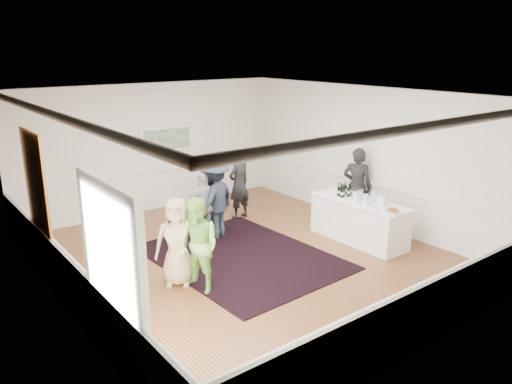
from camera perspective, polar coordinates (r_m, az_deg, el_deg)
floor at (r=10.00m, az=-1.02°, el=-7.51°), size 8.00×8.00×0.00m
ceiling at (r=9.19m, az=-1.13°, el=11.08°), size 7.00×8.00×0.02m
wall_left at (r=7.99m, az=-21.71°, el=-2.64°), size 0.02×8.00×3.20m
wall_right at (r=11.83m, az=12.72°, el=4.01°), size 0.02×8.00×3.20m
wall_back at (r=12.83m, az=-11.81°, el=5.01°), size 7.00×0.02×3.20m
wall_front at (r=6.84m, az=19.40°, el=-5.54°), size 7.00×0.02×3.20m
wainscoting at (r=9.81m, az=-1.04°, el=-4.83°), size 7.00×8.00×1.00m
mirror at (r=9.16m, az=-23.87°, el=0.76°), size 0.05×1.25×1.85m
doorway at (r=6.37m, az=-16.14°, el=-8.63°), size 0.10×1.78×2.56m
landscape_painting at (r=12.92m, az=-10.15°, el=5.99°), size 1.44×0.06×0.66m
area_rug at (r=10.01m, az=-1.65°, el=-7.42°), size 3.09×3.97×0.02m
serving_table at (r=10.92m, az=11.68°, el=-3.22°), size 0.84×2.20×0.89m
bartender at (r=11.79m, az=11.45°, el=0.62°), size 0.72×0.80×1.83m
guest_tan at (r=8.78m, az=-9.01°, el=-5.63°), size 0.92×0.86×1.57m
guest_green at (r=8.46m, az=-6.64°, el=-6.13°), size 0.79×0.92×1.65m
guest_lilac at (r=10.72m, az=-5.91°, el=-1.62°), size 0.91×0.44×1.50m
guest_dark_a at (r=10.80m, az=-4.66°, el=-0.76°), size 1.30×1.04×1.75m
guest_dark_b at (r=12.00m, az=-1.95°, el=0.91°), size 0.68×0.50×1.70m
guest_navy at (r=11.11m, az=-5.21°, el=-0.82°), size 0.91×0.83×1.56m
wine_bottles at (r=11.05m, az=10.06°, el=0.34°), size 0.39×0.24×0.31m
juice_pitchers at (r=10.57m, az=13.04°, el=-0.75°), size 0.41×0.62×0.24m
ice_bucket at (r=10.86m, az=11.51°, el=-0.23°), size 0.26×0.26×0.25m
nut_bowl at (r=10.17m, az=15.31°, el=-2.09°), size 0.27×0.27×0.08m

